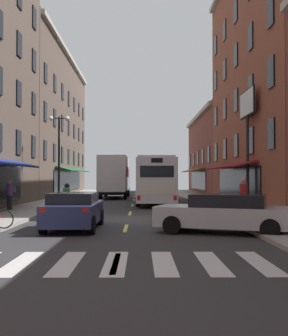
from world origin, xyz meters
The scene contains 15 objects.
ground_plane centered at (0.00, 0.00, -0.05)m, with size 34.80×80.00×0.10m, color #333335.
lane_centre_dashes centered at (0.00, -0.25, 0.00)m, with size 0.14×73.90×0.01m.
crosswalk_near centered at (0.00, -10.00, 0.00)m, with size 7.10×2.80×0.01m.
sidewalk_left centered at (-5.90, 0.00, 0.07)m, with size 3.00×80.00×0.14m, color #A39E93.
sidewalk_right centered at (5.90, 0.00, 0.07)m, with size 3.00×80.00×0.14m, color #A39E93.
billboard_sign centered at (7.05, 5.67, 5.63)m, with size 0.40×3.17×7.10m.
transit_bus centered at (1.61, 11.64, 1.74)m, with size 2.73×11.94×3.32m.
box_truck centered at (-1.83, 19.15, 1.98)m, with size 2.58×8.23×3.81m.
sedan_near centered at (-1.93, -3.81, 0.71)m, with size 1.92×4.25×1.38m.
sedan_mid centered at (3.51, -4.96, 0.70)m, with size 4.98×3.30×1.37m.
sedan_far centered at (-2.05, 31.19, 0.72)m, with size 2.02×4.80×1.40m.
motorcycle_rider centered at (-3.01, 0.81, 0.71)m, with size 0.62×2.07×1.66m.
pedestrian_near centered at (-6.70, 3.79, 1.01)m, with size 0.50×0.50×1.65m.
pedestrian_mid centered at (5.15, -1.02, 1.06)m, with size 0.36×0.36×1.79m.
street_lamp_twin centered at (-4.96, 8.78, 3.42)m, with size 1.42×0.32×5.95m.
Camera 1 is at (0.57, -19.66, 1.98)m, focal length 44.95 mm.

